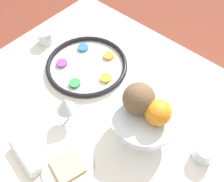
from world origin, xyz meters
TOP-DOWN VIEW (x-y plane):
  - ground_plane at (0.00, 0.00)m, footprint 8.00×8.00m
  - dining_table at (0.00, 0.00)m, footprint 1.16×1.02m
  - seder_plate at (-0.20, 0.12)m, footprint 0.35×0.35m
  - wine_glass at (-0.07, -0.11)m, footprint 0.07×0.07m
  - fruit_stand at (0.17, 0.03)m, footprint 0.23×0.23m
  - orange_fruit at (0.21, 0.04)m, footprint 0.09×0.09m
  - coconut at (0.14, 0.04)m, footprint 0.11×0.11m
  - bread_plate at (0.07, -0.24)m, footprint 0.18×0.18m
  - napkin_roll at (-0.06, -0.31)m, footprint 0.15×0.07m
  - cup_near at (-0.46, 0.11)m, footprint 0.07×0.07m
  - cup_mid at (0.38, 0.09)m, footprint 0.07×0.07m

SIDE VIEW (x-z plane):
  - ground_plane at x=0.00m, z-range 0.00..0.00m
  - dining_table at x=0.00m, z-range 0.00..0.78m
  - bread_plate at x=0.07m, z-range 0.77..0.79m
  - seder_plate at x=-0.20m, z-range 0.78..0.81m
  - napkin_roll at x=-0.06m, z-range 0.78..0.82m
  - cup_near at x=-0.46m, z-range 0.78..0.84m
  - cup_mid at x=0.38m, z-range 0.78..0.84m
  - wine_glass at x=-0.07m, z-range 0.81..0.93m
  - fruit_stand at x=0.17m, z-range 0.81..0.93m
  - orange_fruit at x=0.21m, z-range 0.89..0.98m
  - coconut at x=0.14m, z-range 0.89..1.00m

